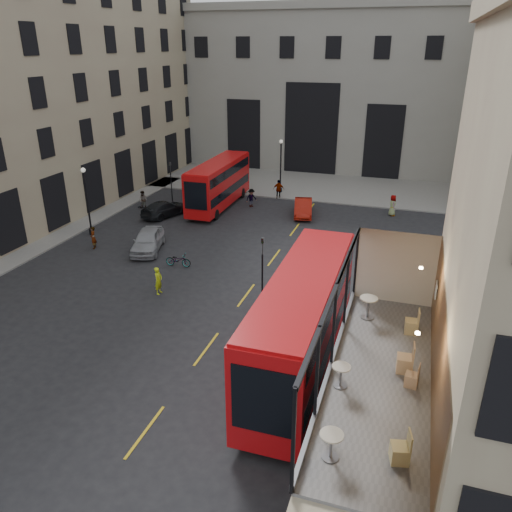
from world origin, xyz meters
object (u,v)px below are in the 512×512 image
(pedestrian_b, at_px, (251,198))
(car_b, at_px, (303,208))
(pedestrian_e, at_px, (93,238))
(cafe_chair_c, at_px, (405,363))
(pedestrian_c, at_px, (279,189))
(car_a, at_px, (148,240))
(cafe_table_mid, at_px, (341,373))
(street_lamp_b, at_px, (281,170))
(bus_far, at_px, (219,182))
(traffic_light_far, at_px, (171,177))
(car_c, at_px, (165,209))
(cafe_chair_d, at_px, (412,326))
(traffic_light_near, at_px, (262,260))
(bicycle, at_px, (178,260))
(street_lamp_a, at_px, (88,205))
(pedestrian_a, at_px, (143,200))
(cafe_chair_a, at_px, (400,452))
(cafe_chair_b, at_px, (412,379))
(cafe_table_near, at_px, (331,442))
(bus_near, at_px, (302,319))
(cafe_table_far, at_px, (368,305))
(cyclist, at_px, (158,281))
(pedestrian_d, at_px, (393,205))

(pedestrian_b, bearing_deg, car_b, -59.66)
(pedestrian_e, bearing_deg, pedestrian_b, 125.48)
(cafe_chair_c, bearing_deg, pedestrian_c, 112.06)
(car_a, xyz_separation_m, cafe_table_mid, (16.50, -17.31, 4.28))
(street_lamp_b, xyz_separation_m, bus_far, (-4.12, -6.08, -0.05))
(traffic_light_far, bearing_deg, car_c, -71.25)
(cafe_chair_d, bearing_deg, bus_far, 124.80)
(traffic_light_near, relative_size, pedestrian_c, 2.05)
(bicycle, bearing_deg, street_lamp_a, 65.61)
(car_b, height_order, pedestrian_a, pedestrian_a)
(traffic_light_near, distance_m, cafe_chair_c, 14.34)
(cafe_table_mid, height_order, cafe_chair_a, cafe_chair_a)
(cafe_chair_b, bearing_deg, traffic_light_near, 124.60)
(traffic_light_far, xyz_separation_m, bus_far, (4.88, -0.08, -0.08))
(pedestrian_e, bearing_deg, bus_far, 134.17)
(street_lamp_a, relative_size, car_c, 1.16)
(pedestrian_b, distance_m, cafe_chair_a, 35.41)
(pedestrian_a, xyz_separation_m, cafe_table_mid, (21.86, -26.01, 4.23))
(street_lamp_b, distance_m, bus_far, 7.34)
(street_lamp_b, height_order, cafe_chair_c, cafe_chair_c)
(cafe_table_near, bearing_deg, traffic_light_near, 112.93)
(bus_near, height_order, cafe_chair_c, cafe_chair_c)
(car_b, relative_size, pedestrian_c, 2.31)
(pedestrian_c, bearing_deg, cafe_table_far, 106.11)
(car_b, relative_size, cafe_chair_a, 4.92)
(pedestrian_c, bearing_deg, pedestrian_a, 27.22)
(street_lamp_b, bearing_deg, pedestrian_b, -103.87)
(car_b, height_order, cafe_chair_b, cafe_chair_b)
(pedestrian_b, relative_size, cafe_table_near, 2.31)
(pedestrian_b, bearing_deg, traffic_light_far, 136.18)
(pedestrian_a, bearing_deg, car_a, -57.33)
(bus_far, height_order, car_a, bus_far)
(cafe_table_near, bearing_deg, cafe_chair_b, 63.10)
(cafe_table_near, bearing_deg, pedestrian_b, 111.74)
(bus_far, relative_size, pedestrian_e, 6.31)
(traffic_light_far, distance_m, pedestrian_b, 7.90)
(car_b, relative_size, pedestrian_e, 2.57)
(car_c, xyz_separation_m, pedestrian_e, (-1.46, -8.34, 0.16))
(street_lamp_a, bearing_deg, bus_near, -31.63)
(traffic_light_far, xyz_separation_m, cafe_table_mid, (20.42, -28.87, 2.64))
(traffic_light_near, bearing_deg, street_lamp_a, 159.44)
(cafe_table_near, relative_size, cafe_chair_c, 0.76)
(street_lamp_b, relative_size, cafe_chair_c, 5.50)
(cyclist, xyz_separation_m, pedestrian_d, (12.26, 19.58, 0.07))
(street_lamp_a, bearing_deg, pedestrian_a, 85.47)
(street_lamp_a, relative_size, cyclist, 3.13)
(cafe_chair_b, bearing_deg, cafe_table_far, 115.03)
(street_lamp_a, xyz_separation_m, car_c, (3.39, 5.91, -1.72))
(cafe_chair_b, bearing_deg, cafe_table_mid, -161.50)
(traffic_light_near, distance_m, car_c, 17.43)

